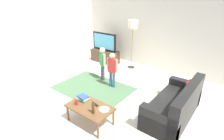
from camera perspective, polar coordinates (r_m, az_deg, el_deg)
ground at (r=4.98m, az=-4.26°, el=-9.07°), size 7.80×7.80×0.00m
wall_back at (r=6.86m, az=12.58°, el=11.76°), size 6.00×0.12×2.70m
wall_left at (r=6.75m, az=-24.41°, el=10.07°), size 0.12×6.00×2.70m
area_rug at (r=5.51m, az=-5.98°, el=-5.66°), size 2.20×1.60×0.01m
tv_stand at (r=7.45m, az=-2.26°, el=4.37°), size 1.20×0.44×0.50m
tv at (r=7.26m, az=-2.44°, el=8.84°), size 1.10×0.28×0.71m
couch at (r=4.41m, az=19.74°, el=-10.81°), size 0.80×1.80×0.86m
floor_lamp at (r=6.57m, az=6.62°, el=13.39°), size 0.36×0.36×1.78m
child_near_tv at (r=5.76m, az=-3.01°, el=2.95°), size 0.33×0.23×1.10m
child_center at (r=5.29m, az=0.06°, el=0.94°), size 0.36×0.17×1.08m
coffee_table at (r=3.99m, az=-7.03°, el=-11.95°), size 1.00×0.60×0.42m
book_stack at (r=4.18m, az=-9.20°, el=-8.71°), size 0.29×0.22×0.10m
bottle at (r=3.70m, az=-5.98°, el=-11.88°), size 0.06×0.06×0.29m
tv_remote at (r=4.00m, az=-5.33°, el=-10.76°), size 0.18×0.07×0.02m
soda_can at (r=4.04m, az=-11.21°, el=-9.93°), size 0.07×0.07×0.12m
plate at (r=3.84m, az=-2.49°, el=-12.34°), size 0.22×0.22×0.02m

